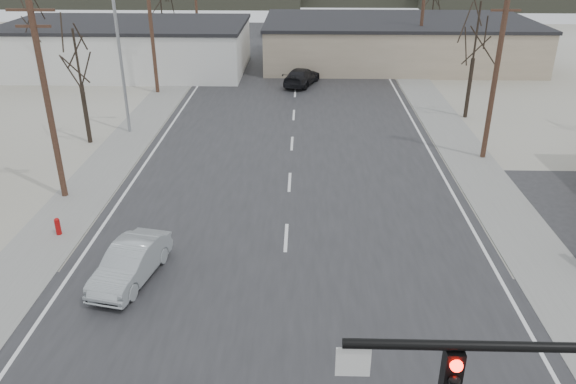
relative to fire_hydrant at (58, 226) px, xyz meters
name	(u,v)px	position (x,y,z in m)	size (l,w,h in m)	color
ground	(278,365)	(10.20, -8.00, -0.45)	(140.00, 140.00, 0.00)	silver
main_road	(290,175)	(10.20, 7.00, -0.43)	(18.00, 110.00, 0.05)	#272629
cross_road	(278,365)	(10.20, -8.00, -0.43)	(90.00, 10.00, 0.04)	#272629
sidewalk_left	(127,142)	(-0.40, 12.00, -0.42)	(3.00, 90.00, 0.06)	gray
sidewalk_right	(459,145)	(20.80, 12.00, -0.42)	(3.00, 90.00, 0.06)	gray
fire_hydrant	(58,226)	(0.00, 0.00, 0.00)	(0.24, 0.24, 0.87)	#A50C0C
building_left_far	(129,47)	(-5.80, 32.00, 1.80)	(22.30, 12.30, 4.50)	silver
building_right_far	(397,41)	(20.20, 36.00, 1.70)	(26.30, 14.30, 4.30)	tan
upole_left_b	(47,97)	(-1.30, 4.00, 4.77)	(2.20, 0.30, 10.00)	#4D3123
upole_left_c	(151,28)	(-1.30, 24.00, 4.77)	(2.20, 0.30, 10.00)	#4D3123
upole_right_a	(496,71)	(21.70, 10.00, 4.77)	(2.20, 0.30, 10.00)	#4D3123
upole_right_b	(422,15)	(21.70, 32.00, 4.77)	(2.20, 0.30, 10.00)	#4D3123
streetlight_main	(123,56)	(-0.60, 14.00, 4.64)	(2.40, 0.25, 9.00)	gray
tree_left_near	(77,61)	(-2.80, 12.00, 4.78)	(3.30, 3.30, 7.35)	#2E241C
tree_right_mid	(477,34)	(22.70, 18.00, 5.48)	(3.74, 3.74, 8.33)	#2E241C
tree_left_mid	(30,11)	(-11.80, 26.00, 5.83)	(3.96, 3.96, 8.82)	#2E241C
sedan_crossing	(131,263)	(4.28, -3.39, 0.32)	(1.54, 4.43, 1.46)	#9AA1A4
car_far_a	(302,77)	(10.71, 26.68, 0.33)	(2.06, 5.06, 1.47)	black
car_far_b	(268,30)	(6.34, 51.17, 0.25)	(1.55, 3.86, 1.32)	black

